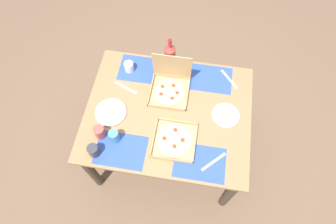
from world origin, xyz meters
TOP-DOWN VIEW (x-y plane):
  - ground_plane at (0.00, 0.00)m, footprint 6.00×6.00m
  - dining_table at (0.00, 0.00)m, footprint 1.25×1.01m
  - placemat_near_left at (-0.28, -0.36)m, footprint 0.36×0.26m
  - placemat_near_right at (0.28, -0.36)m, footprint 0.36×0.26m
  - placemat_far_left at (-0.28, 0.36)m, footprint 0.36×0.26m
  - placemat_far_right at (0.28, 0.36)m, footprint 0.36×0.26m
  - pizza_box_edge_far at (-0.02, 0.20)m, footprint 0.30×0.30m
  - pizza_box_center at (0.08, -0.23)m, footprint 0.30×0.30m
  - plate_far_right at (0.43, 0.04)m, footprint 0.21×0.21m
  - plate_near_left at (-0.43, -0.08)m, footprint 0.24×0.24m
  - soda_bottle at (-0.05, 0.42)m, footprint 0.09×0.09m
  - cup_clear_right at (-0.45, -0.27)m, footprint 0.07×0.07m
  - cup_spare at (-0.37, 0.34)m, footprint 0.08×0.08m
  - cup_red at (-0.34, -0.28)m, footprint 0.07×0.07m
  - cup_dark at (-0.46, -0.41)m, footprint 0.08×0.08m
  - knife_by_near_right at (-0.37, 0.16)m, footprint 0.20×0.10m
  - knife_by_far_left at (0.38, -0.34)m, footprint 0.16×0.16m
  - knife_by_far_right at (0.44, 0.37)m, footprint 0.15×0.17m

SIDE VIEW (x-z plane):
  - ground_plane at x=0.00m, z-range 0.00..0.00m
  - dining_table at x=0.00m, z-range 0.25..0.98m
  - placemat_near_left at x=-0.28m, z-range 0.73..0.73m
  - placemat_near_right at x=0.28m, z-range 0.73..0.73m
  - placemat_far_left at x=-0.28m, z-range 0.73..0.73m
  - placemat_far_right at x=0.28m, z-range 0.73..0.73m
  - knife_by_near_right at x=-0.37m, z-range 0.73..0.74m
  - knife_by_far_left at x=0.38m, z-range 0.73..0.74m
  - knife_by_far_right at x=0.44m, z-range 0.73..0.74m
  - plate_near_left at x=-0.43m, z-range 0.73..0.75m
  - plate_far_right at x=0.43m, z-range 0.73..0.75m
  - pizza_box_center at x=0.08m, z-range 0.72..0.76m
  - cup_spare at x=-0.37m, z-range 0.73..0.82m
  - cup_dark at x=-0.46m, z-range 0.73..0.83m
  - pizza_box_edge_far at x=-0.02m, z-range 0.62..0.95m
  - cup_red at x=-0.34m, z-range 0.73..0.84m
  - cup_clear_right at x=-0.45m, z-range 0.73..0.84m
  - soda_bottle at x=-0.05m, z-range 0.70..1.02m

